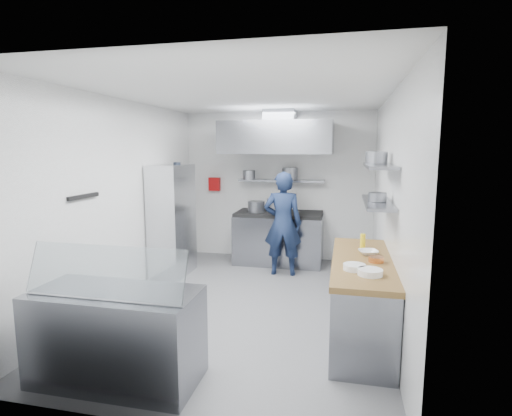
% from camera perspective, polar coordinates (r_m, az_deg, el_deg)
% --- Properties ---
extents(floor, '(5.00, 5.00, 0.00)m').
position_cam_1_polar(floor, '(5.63, -1.36, -13.59)').
color(floor, '#565659').
rests_on(floor, ground).
extents(ceiling, '(5.00, 5.00, 0.00)m').
position_cam_1_polar(ceiling, '(5.26, -1.48, 15.96)').
color(ceiling, silver).
rests_on(ceiling, wall_back).
extents(wall_back, '(3.60, 2.80, 0.02)m').
position_cam_1_polar(wall_back, '(7.70, 3.08, 3.14)').
color(wall_back, white).
rests_on(wall_back, floor).
extents(wall_front, '(3.60, 2.80, 0.02)m').
position_cam_1_polar(wall_front, '(2.94, -13.29, -5.81)').
color(wall_front, white).
rests_on(wall_front, floor).
extents(wall_left, '(2.80, 5.00, 0.02)m').
position_cam_1_polar(wall_left, '(5.96, -18.47, 1.15)').
color(wall_left, white).
rests_on(wall_left, floor).
extents(wall_right, '(2.80, 5.00, 0.02)m').
position_cam_1_polar(wall_right, '(5.14, 18.45, 0.05)').
color(wall_right, white).
rests_on(wall_right, floor).
extents(gas_range, '(1.60, 0.80, 0.90)m').
position_cam_1_polar(gas_range, '(7.44, 3.27, -4.46)').
color(gas_range, gray).
rests_on(gas_range, floor).
extents(cooktop, '(1.57, 0.78, 0.06)m').
position_cam_1_polar(cooktop, '(7.35, 3.30, -0.81)').
color(cooktop, black).
rests_on(cooktop, gas_range).
extents(stock_pot_left, '(0.31, 0.31, 0.20)m').
position_cam_1_polar(stock_pot_left, '(7.32, 0.03, 0.19)').
color(stock_pot_left, slate).
rests_on(stock_pot_left, cooktop).
extents(stock_pot_mid, '(0.33, 0.33, 0.24)m').
position_cam_1_polar(stock_pot_mid, '(7.39, 2.82, 0.42)').
color(stock_pot_mid, slate).
rests_on(stock_pot_mid, cooktop).
extents(over_range_shelf, '(1.60, 0.30, 0.04)m').
position_cam_1_polar(over_range_shelf, '(7.52, 3.64, 3.92)').
color(over_range_shelf, gray).
rests_on(over_range_shelf, wall_back).
extents(shelf_pot_a, '(0.23, 0.23, 0.18)m').
position_cam_1_polar(shelf_pot_a, '(7.40, -1.01, 4.72)').
color(shelf_pot_a, slate).
rests_on(shelf_pot_a, over_range_shelf).
extents(shelf_pot_b, '(0.30, 0.30, 0.22)m').
position_cam_1_polar(shelf_pot_b, '(7.56, 4.89, 4.92)').
color(shelf_pot_b, slate).
rests_on(shelf_pot_b, over_range_shelf).
extents(extractor_hood, '(1.90, 1.15, 0.55)m').
position_cam_1_polar(extractor_hood, '(7.08, 3.17, 9.96)').
color(extractor_hood, gray).
rests_on(extractor_hood, wall_back).
extents(hood_duct, '(0.55, 0.55, 0.24)m').
position_cam_1_polar(hood_duct, '(7.33, 3.49, 12.89)').
color(hood_duct, slate).
rests_on(hood_duct, extractor_hood).
extents(red_firebox, '(0.22, 0.10, 0.26)m').
position_cam_1_polar(red_firebox, '(7.94, -5.94, 3.41)').
color(red_firebox, '#A90D0F').
rests_on(red_firebox, wall_back).
extents(chef, '(0.67, 0.47, 1.74)m').
position_cam_1_polar(chef, '(6.69, 3.85, -2.25)').
color(chef, '#14203E').
rests_on(chef, floor).
extents(wire_rack, '(0.50, 0.90, 1.85)m').
position_cam_1_polar(wire_rack, '(6.81, -11.87, -1.77)').
color(wire_rack, silver).
rests_on(wire_rack, floor).
extents(rack_bin_a, '(0.15, 0.19, 0.17)m').
position_cam_1_polar(rack_bin_a, '(6.85, -11.75, -2.76)').
color(rack_bin_a, white).
rests_on(rack_bin_a, wire_rack).
extents(rack_bin_b, '(0.15, 0.19, 0.17)m').
position_cam_1_polar(rack_bin_b, '(7.04, -10.90, 1.68)').
color(rack_bin_b, yellow).
rests_on(rack_bin_b, wire_rack).
extents(rack_jar, '(0.12, 0.12, 0.18)m').
position_cam_1_polar(rack_jar, '(6.82, -11.21, 5.67)').
color(rack_jar, black).
rests_on(rack_jar, wire_rack).
extents(knife_strip, '(0.04, 0.55, 0.05)m').
position_cam_1_polar(knife_strip, '(5.18, -23.42, 1.52)').
color(knife_strip, black).
rests_on(knife_strip, wall_left).
extents(prep_counter_base, '(0.62, 2.00, 0.84)m').
position_cam_1_polar(prep_counter_base, '(4.78, 14.71, -12.58)').
color(prep_counter_base, gray).
rests_on(prep_counter_base, floor).
extents(prep_counter_top, '(0.65, 2.04, 0.06)m').
position_cam_1_polar(prep_counter_top, '(4.64, 14.92, -7.38)').
color(prep_counter_top, brown).
rests_on(prep_counter_top, prep_counter_base).
extents(plate_stack_a, '(0.24, 0.24, 0.06)m').
position_cam_1_polar(plate_stack_a, '(4.07, 15.99, -8.80)').
color(plate_stack_a, white).
rests_on(plate_stack_a, prep_counter_top).
extents(plate_stack_b, '(0.22, 0.22, 0.06)m').
position_cam_1_polar(plate_stack_b, '(4.19, 13.88, -8.19)').
color(plate_stack_b, white).
rests_on(plate_stack_b, prep_counter_top).
extents(copper_pan, '(0.16, 0.16, 0.06)m').
position_cam_1_polar(copper_pan, '(4.53, 16.78, -7.04)').
color(copper_pan, '#D0763A').
rests_on(copper_pan, prep_counter_top).
extents(squeeze_bottle, '(0.06, 0.06, 0.18)m').
position_cam_1_polar(squeeze_bottle, '(5.08, 15.01, -4.60)').
color(squeeze_bottle, yellow).
rests_on(squeeze_bottle, prep_counter_top).
extents(mixing_bowl, '(0.27, 0.27, 0.05)m').
position_cam_1_polar(mixing_bowl, '(4.82, 15.74, -6.12)').
color(mixing_bowl, white).
rests_on(mixing_bowl, prep_counter_top).
extents(wall_shelf_lower, '(0.30, 1.30, 0.04)m').
position_cam_1_polar(wall_shelf_lower, '(4.82, 16.97, 0.78)').
color(wall_shelf_lower, gray).
rests_on(wall_shelf_lower, wall_right).
extents(wall_shelf_upper, '(0.30, 1.30, 0.04)m').
position_cam_1_polar(wall_shelf_upper, '(4.78, 17.19, 5.77)').
color(wall_shelf_upper, gray).
rests_on(wall_shelf_upper, wall_right).
extents(shelf_pot_c, '(0.20, 0.20, 0.10)m').
position_cam_1_polar(shelf_pot_c, '(4.75, 16.97, 1.52)').
color(shelf_pot_c, slate).
rests_on(shelf_pot_c, wall_shelf_lower).
extents(shelf_pot_d, '(0.26, 0.26, 0.14)m').
position_cam_1_polar(shelf_pot_d, '(5.03, 16.83, 6.93)').
color(shelf_pot_d, slate).
rests_on(shelf_pot_d, wall_shelf_upper).
extents(display_case, '(1.50, 0.70, 0.85)m').
position_cam_1_polar(display_case, '(4.02, -19.28, -16.88)').
color(display_case, gray).
rests_on(display_case, floor).
extents(display_glass, '(1.47, 0.19, 0.42)m').
position_cam_1_polar(display_glass, '(3.70, -20.75, -8.50)').
color(display_glass, silver).
rests_on(display_glass, display_case).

